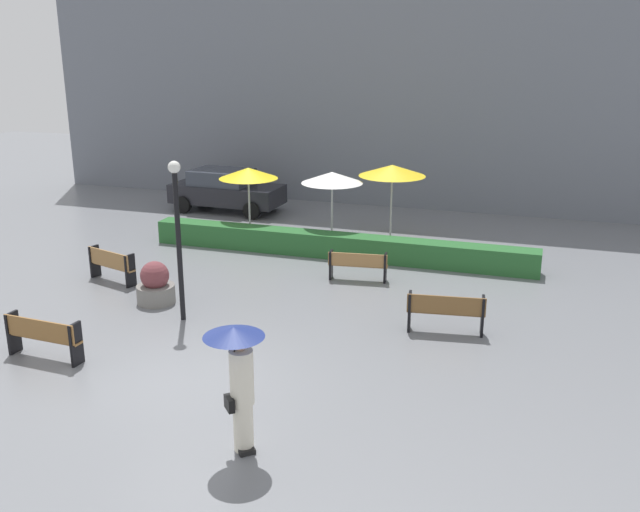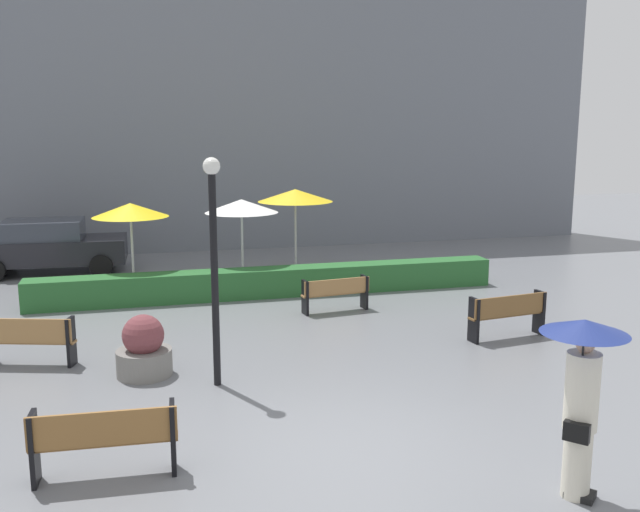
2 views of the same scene
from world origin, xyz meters
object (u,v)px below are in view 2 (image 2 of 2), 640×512
at_px(bench_back_row, 336,292).
at_px(bench_far_right, 508,312).
at_px(planter_pot, 144,350).
at_px(lamp_post, 214,248).
at_px(patio_umbrella_yellow, 130,210).
at_px(parked_car, 49,246).
at_px(bench_near_left, 104,438).
at_px(pedestrian_with_umbrella, 582,385).
at_px(patio_umbrella_white, 242,206).
at_px(bench_far_left, 30,338).
at_px(patio_umbrella_yellow_far, 295,196).

xyz_separation_m(bench_back_row, bench_far_right, (2.80, -2.86, 0.07)).
height_order(planter_pot, lamp_post, lamp_post).
xyz_separation_m(patio_umbrella_yellow, parked_car, (-2.37, 3.20, -1.33)).
distance_m(bench_back_row, bench_far_right, 4.01).
xyz_separation_m(bench_near_left, pedestrian_with_umbrella, (5.23, -1.82, 0.84)).
distance_m(lamp_post, patio_umbrella_white, 7.22).
relative_size(bench_back_row, parked_car, 0.38).
bearing_deg(patio_umbrella_yellow, bench_near_left, -91.75).
bearing_deg(bench_far_right, bench_far_left, 175.68).
bearing_deg(bench_far_left, patio_umbrella_yellow_far, 45.12).
bearing_deg(patio_umbrella_white, planter_pot, -112.66).
height_order(lamp_post, patio_umbrella_yellow_far, lamp_post).
height_order(planter_pot, patio_umbrella_white, patio_umbrella_white).
xyz_separation_m(bench_far_left, pedestrian_with_umbrella, (6.70, -6.41, 0.85)).
height_order(bench_near_left, patio_umbrella_yellow, patio_umbrella_yellow).
height_order(pedestrian_with_umbrella, patio_umbrella_white, patio_umbrella_white).
xyz_separation_m(pedestrian_with_umbrella, patio_umbrella_white, (-2.11, 11.70, 0.80)).
bearing_deg(lamp_post, bench_far_right, 10.35).
distance_m(bench_near_left, bench_far_left, 4.82).
height_order(pedestrian_with_umbrella, patio_umbrella_yellow_far, patio_umbrella_yellow_far).
height_order(bench_far_left, patio_umbrella_white, patio_umbrella_white).
relative_size(patio_umbrella_yellow_far, parked_car, 0.59).
height_order(lamp_post, patio_umbrella_yellow, lamp_post).
relative_size(lamp_post, parked_car, 0.88).
bearing_deg(patio_umbrella_yellow_far, bench_near_left, -113.82).
xyz_separation_m(lamp_post, patio_umbrella_yellow, (-1.36, 7.05, -0.16)).
bearing_deg(lamp_post, patio_umbrella_white, 78.25).
distance_m(pedestrian_with_umbrella, patio_umbrella_yellow, 12.70).
height_order(patio_umbrella_yellow, parked_car, patio_umbrella_yellow).
height_order(bench_near_left, parked_car, parked_car).
bearing_deg(planter_pot, patio_umbrella_yellow, 91.76).
bearing_deg(patio_umbrella_yellow, lamp_post, -79.10).
bearing_deg(bench_far_right, patio_umbrella_yellow, 140.87).
height_order(bench_near_left, patio_umbrella_white, patio_umbrella_white).
height_order(bench_far_right, patio_umbrella_white, patio_umbrella_white).
bearing_deg(bench_near_left, lamp_post, 59.47).
bearing_deg(patio_umbrella_white, bench_far_right, -53.02).
bearing_deg(lamp_post, parked_car, 109.99).
bearing_deg(planter_pot, bench_near_left, -97.88).
xyz_separation_m(pedestrian_with_umbrella, patio_umbrella_yellow_far, (-0.43, 12.70, 0.94)).
height_order(pedestrian_with_umbrella, planter_pot, pedestrian_with_umbrella).
xyz_separation_m(pedestrian_with_umbrella, planter_pot, (-4.74, 5.39, -0.92)).
xyz_separation_m(bench_back_row, planter_pot, (-4.33, -3.20, -0.02)).
height_order(bench_far_left, patio_umbrella_yellow, patio_umbrella_yellow).
bearing_deg(patio_umbrella_white, pedestrian_with_umbrella, -79.80).
height_order(bench_back_row, planter_pot, planter_pot).
bearing_deg(bench_near_left, pedestrian_with_umbrella, -19.19).
relative_size(bench_near_left, patio_umbrella_yellow_far, 0.70).
bearing_deg(lamp_post, patio_umbrella_yellow_far, 68.70).
xyz_separation_m(patio_umbrella_yellow, patio_umbrella_white, (2.83, 0.01, 0.02)).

